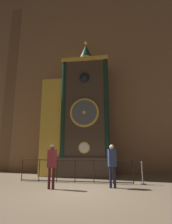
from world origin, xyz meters
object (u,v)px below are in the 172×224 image
object	(u,v)px
clock_tower	(79,117)
stanchion_post	(143,177)
visitor_near	(52,162)
visitor_far	(112,161)

from	to	relation	value
clock_tower	stanchion_post	bearing A→B (deg)	-29.90
visitor_near	visitor_far	size ratio (longest dim) A/B	0.99
clock_tower	visitor_far	bearing A→B (deg)	-55.03
clock_tower	visitor_near	xyz separation A→B (m)	(-0.47, -3.53, -2.57)
clock_tower	visitor_near	bearing A→B (deg)	-97.56
clock_tower	visitor_far	world-z (taller)	clock_tower
visitor_far	stanchion_post	size ratio (longest dim) A/B	1.75
visitor_near	visitor_far	world-z (taller)	visitor_far
clock_tower	visitor_near	distance (m)	4.39
clock_tower	visitor_far	xyz separation A→B (m)	(2.06, -2.94, -2.56)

